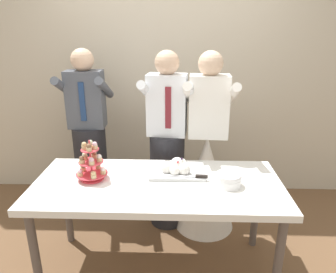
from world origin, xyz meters
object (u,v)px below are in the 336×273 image
(person_groom, at_px, (167,152))
(person_guest, at_px, (90,143))
(cupcake_stand, at_px, (91,164))
(plate_stack, at_px, (229,180))
(main_cake_tray, at_px, (177,168))
(dessert_table, at_px, (158,191))
(person_bride, at_px, (206,170))

(person_groom, distance_m, person_guest, 0.80)
(cupcake_stand, height_order, person_groom, person_groom)
(cupcake_stand, distance_m, person_groom, 0.83)
(plate_stack, xyz_separation_m, person_guest, (-1.24, 0.88, -0.07))
(plate_stack, relative_size, person_guest, 0.11)
(main_cake_tray, relative_size, plate_stack, 2.41)
(cupcake_stand, distance_m, main_cake_tray, 0.64)
(dessert_table, relative_size, person_guest, 1.08)
(dessert_table, bearing_deg, person_groom, 85.96)
(plate_stack, height_order, person_bride, person_bride)
(cupcake_stand, relative_size, person_guest, 0.18)
(plate_stack, height_order, person_groom, person_groom)
(plate_stack, bearing_deg, main_cake_tray, 153.02)
(cupcake_stand, xyz_separation_m, main_cake_tray, (0.63, 0.12, -0.08))
(dessert_table, bearing_deg, person_guest, 130.79)
(cupcake_stand, height_order, plate_stack, cupcake_stand)
(person_bride, bearing_deg, plate_stack, -81.09)
(main_cake_tray, distance_m, plate_stack, 0.41)
(cupcake_stand, xyz_separation_m, person_bride, (0.89, 0.57, -0.32))
(main_cake_tray, relative_size, person_guest, 0.26)
(dessert_table, height_order, person_bride, person_bride)
(dessert_table, bearing_deg, person_bride, 56.14)
(person_bride, bearing_deg, person_guest, 168.04)
(person_groom, height_order, person_guest, same)
(dessert_table, relative_size, main_cake_tray, 4.13)
(main_cake_tray, bearing_deg, cupcake_stand, -169.05)
(dessert_table, height_order, person_groom, person_groom)
(cupcake_stand, height_order, person_bride, person_bride)
(dessert_table, xyz_separation_m, person_guest, (-0.73, 0.85, 0.05))
(person_groom, xyz_separation_m, person_guest, (-0.78, 0.20, 0.00))
(cupcake_stand, relative_size, person_groom, 0.18)
(person_bride, bearing_deg, main_cake_tray, -120.73)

